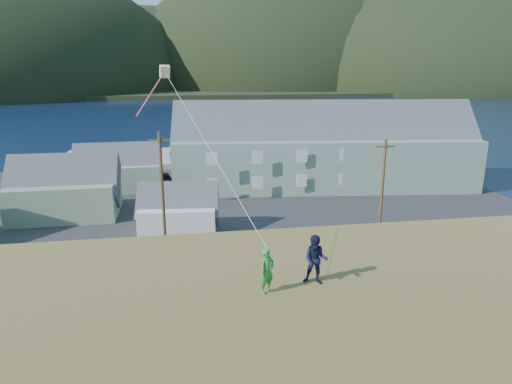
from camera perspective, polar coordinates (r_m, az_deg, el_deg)
ground at (r=35.45m, az=-7.92°, el=-8.95°), size 900.00×900.00×0.00m
grass_strip at (r=33.62m, az=-7.82°, el=-10.28°), size 110.00×8.00×0.10m
waterfront_lot at (r=51.40m, az=-8.47°, el=-1.06°), size 72.00×36.00×0.12m
wharf at (r=73.88m, az=-13.50°, el=4.09°), size 26.00×14.00×0.90m
far_shore at (r=362.55m, az=-9.47°, el=13.23°), size 900.00×320.00×2.00m
far_hills at (r=313.99m, az=-2.77°, el=13.27°), size 760.00×265.00×143.00m
lodge at (r=56.77m, az=8.37°, el=5.55°), size 37.16×14.20×12.75m
shed_palegreen_near at (r=48.64m, az=-22.78°, el=0.31°), size 10.42×6.63×7.57m
shed_white at (r=41.05m, az=-9.67°, el=-2.30°), size 7.52×5.38×5.63m
shed_palegreen_far at (r=57.45m, az=-16.81°, el=2.86°), size 10.40×6.15×6.87m
utility_poles at (r=35.25m, az=-10.06°, el=-1.15°), size 33.90×0.24×9.84m
parked_cars at (r=57.11m, az=-16.68°, el=0.95°), size 23.61×12.02×1.54m
kite_flyer_green at (r=15.47m, az=1.40°, el=-9.84°), size 0.69×0.64×1.59m
kite_flyer_navy at (r=16.18m, az=7.48°, el=-8.40°), size 1.06×0.95×1.78m
kite_rig at (r=22.17m, az=-11.42°, el=13.91°), size 2.28×4.65×10.90m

